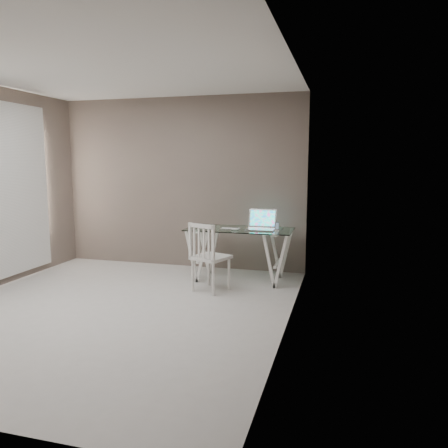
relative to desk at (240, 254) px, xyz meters
name	(u,v)px	position (x,y,z in m)	size (l,w,h in m)	color
room	(103,159)	(-1.18, -1.62, 1.33)	(4.50, 4.52, 2.71)	#B5B2AD
desk	(240,254)	(0.00, 0.00, 0.00)	(1.50, 0.70, 0.75)	silver
chair	(207,254)	(-0.27, -0.68, 0.12)	(0.54, 0.54, 0.92)	silver
laptop	(261,225)	(0.30, 0.05, 0.43)	(0.39, 0.35, 0.27)	silver
keyboard	(231,229)	(-0.12, -0.04, 0.37)	(0.28, 0.12, 0.01)	silver
mouse	(235,229)	(-0.03, -0.15, 0.38)	(0.11, 0.06, 0.03)	white
phone_dock	(277,228)	(0.53, -0.02, 0.39)	(0.06, 0.06, 0.12)	white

